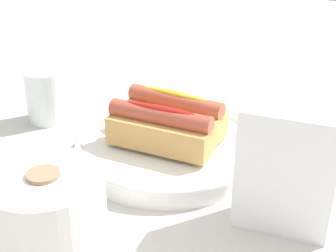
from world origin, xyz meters
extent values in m
plane|color=beige|center=(0.00, 0.00, 0.00)|extent=(2.40, 2.40, 0.00)
cylinder|color=white|center=(-0.01, 0.00, 0.01)|extent=(0.27, 0.27, 0.03)
torus|color=white|center=(-0.01, 0.00, 0.03)|extent=(0.27, 0.27, 0.01)
cube|color=tan|center=(-0.01, -0.03, 0.05)|extent=(0.15, 0.06, 0.04)
cylinder|color=#BC563D|center=(-0.01, -0.03, 0.08)|extent=(0.15, 0.03, 0.03)
ellipsoid|color=gold|center=(-0.01, -0.03, 0.09)|extent=(0.11, 0.02, 0.01)
cube|color=tan|center=(-0.02, 0.03, 0.05)|extent=(0.16, 0.07, 0.04)
cylinder|color=#B24C38|center=(-0.02, 0.03, 0.08)|extent=(0.15, 0.05, 0.03)
ellipsoid|color=red|center=(-0.02, 0.03, 0.09)|extent=(0.11, 0.03, 0.01)
cylinder|color=white|center=(0.23, 0.01, 0.04)|extent=(0.07, 0.07, 0.09)
cylinder|color=silver|center=(0.23, 0.01, 0.03)|extent=(0.06, 0.06, 0.05)
cylinder|color=white|center=(-0.06, 0.28, 0.07)|extent=(0.11, 0.11, 0.13)
cylinder|color=#997A5B|center=(-0.06, 0.28, 0.13)|extent=(0.03, 0.03, 0.00)
cube|color=white|center=(-0.21, 0.06, 0.07)|extent=(0.12, 0.07, 0.15)
camera|label=1|loc=(-0.36, 0.53, 0.37)|focal=52.14mm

